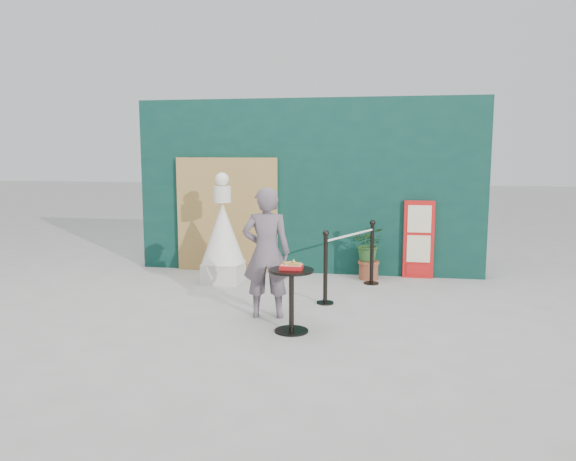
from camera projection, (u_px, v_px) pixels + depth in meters
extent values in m
plane|color=#ADAAA5|center=(271.00, 325.00, 6.87)|extent=(60.00, 60.00, 0.00)
cube|color=#0A2E29|center=(308.00, 187.00, 9.73)|extent=(6.00, 0.30, 3.00)
cube|color=tan|center=(227.00, 215.00, 9.84)|extent=(1.80, 0.08, 2.00)
imported|color=#675862|center=(266.00, 253.00, 7.09)|extent=(0.66, 0.49, 1.67)
cube|color=red|center=(419.00, 240.00, 9.34)|extent=(0.50, 0.06, 1.30)
cube|color=beige|center=(419.00, 219.00, 9.25)|extent=(0.38, 0.02, 0.45)
cube|color=beige|center=(418.00, 249.00, 9.32)|extent=(0.38, 0.02, 0.45)
cube|color=red|center=(418.00, 269.00, 9.37)|extent=(0.38, 0.02, 0.18)
cube|color=silver|center=(224.00, 272.00, 9.10)|extent=(0.60, 0.60, 0.32)
cone|color=white|center=(223.00, 233.00, 9.01)|extent=(0.69, 0.69, 0.97)
cylinder|color=silver|center=(222.00, 194.00, 8.92)|extent=(0.28, 0.28, 0.26)
sphere|color=white|center=(222.00, 179.00, 8.89)|extent=(0.22, 0.22, 0.22)
cylinder|color=black|center=(291.00, 331.00, 6.61)|extent=(0.40, 0.40, 0.02)
cylinder|color=black|center=(291.00, 302.00, 6.56)|extent=(0.06, 0.06, 0.72)
cylinder|color=black|center=(291.00, 271.00, 6.50)|extent=(0.52, 0.52, 0.03)
cube|color=red|center=(291.00, 267.00, 6.50)|extent=(0.26, 0.19, 0.05)
cube|color=red|center=(291.00, 265.00, 6.50)|extent=(0.24, 0.17, 0.00)
cube|color=gold|center=(288.00, 263.00, 6.51)|extent=(0.15, 0.14, 0.02)
cube|color=#D8934F|center=(295.00, 264.00, 6.47)|extent=(0.13, 0.13, 0.02)
cone|color=yellow|center=(294.00, 261.00, 6.54)|extent=(0.06, 0.06, 0.06)
cylinder|color=brown|center=(368.00, 271.00, 9.31)|extent=(0.32, 0.32, 0.26)
cylinder|color=#974C31|center=(369.00, 262.00, 9.29)|extent=(0.35, 0.35, 0.04)
imported|color=#265022|center=(369.00, 244.00, 9.25)|extent=(0.52, 0.45, 0.58)
cylinder|color=black|center=(325.00, 303.00, 7.83)|extent=(0.24, 0.24, 0.02)
cylinder|color=black|center=(325.00, 270.00, 7.77)|extent=(0.06, 0.06, 0.96)
sphere|color=black|center=(326.00, 233.00, 7.69)|extent=(0.09, 0.09, 0.09)
cylinder|color=black|center=(371.00, 283.00, 8.99)|extent=(0.24, 0.24, 0.02)
cylinder|color=black|center=(372.00, 254.00, 8.93)|extent=(0.06, 0.06, 0.96)
sphere|color=black|center=(373.00, 223.00, 8.86)|extent=(0.09, 0.09, 0.09)
cylinder|color=white|center=(351.00, 235.00, 8.29)|extent=(0.63, 1.31, 0.03)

